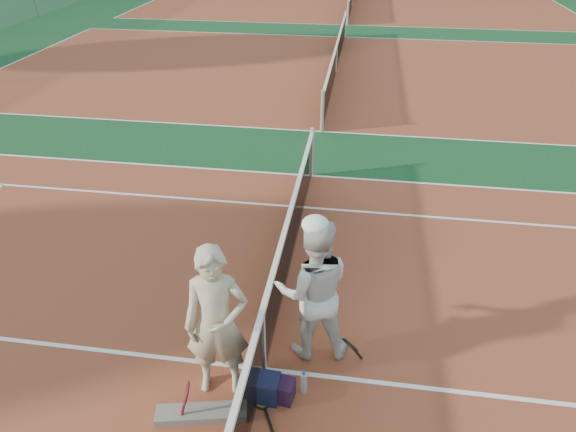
{
  "coord_description": "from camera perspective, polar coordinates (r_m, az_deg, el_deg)",
  "views": [
    {
      "loc": [
        0.97,
        -4.46,
        5.12
      ],
      "look_at": [
        0.0,
        2.07,
        1.05
      ],
      "focal_mm": 32.0,
      "sensor_mm": 36.0,
      "label": 1
    }
  ],
  "objects": [
    {
      "name": "water_bottle",
      "position": [
        6.52,
        1.75,
        -18.01
      ],
      "size": [
        0.09,
        0.09,
        0.3
      ],
      "primitive_type": "cylinder",
      "color": "#C5E1F9",
      "rests_on": "ground"
    },
    {
      "name": "player_a",
      "position": [
        6.01,
        -7.92,
        -11.74
      ],
      "size": [
        0.82,
        0.62,
        2.03
      ],
      "primitive_type": "imported",
      "rotation": [
        0.0,
        0.0,
        0.19
      ],
      "color": "#BCB292",
      "rests_on": "ground"
    },
    {
      "name": "court_far_b",
      "position": [
        31.89,
        7.11,
        22.19
      ],
      "size": [
        23.77,
        10.97,
        0.01
      ],
      "primitive_type": "cube",
      "color": "brown",
      "rests_on": "ground"
    },
    {
      "name": "ground",
      "position": [
        6.86,
        -2.65,
        -16.68
      ],
      "size": [
        130.0,
        130.0,
        0.0
      ],
      "primitive_type": "plane",
      "color": "#103D1F",
      "rests_on": "ground"
    },
    {
      "name": "net_main",
      "position": [
        6.49,
        -2.76,
        -13.68
      ],
      "size": [
        0.1,
        10.98,
        1.02
      ],
      "primitive_type": null,
      "color": "black",
      "rests_on": "ground"
    },
    {
      "name": "court_main",
      "position": [
        6.86,
        -2.65,
        -16.66
      ],
      "size": [
        23.77,
        10.97,
        0.01
      ],
      "primitive_type": "cube",
      "color": "brown",
      "rests_on": "ground"
    },
    {
      "name": "racket_red",
      "position": [
        6.25,
        -11.03,
        -19.73
      ],
      "size": [
        0.23,
        0.3,
        0.59
      ],
      "primitive_type": null,
      "rotation": [
        0.0,
        0.0,
        0.22
      ],
      "color": "maroon",
      "rests_on": "ground"
    },
    {
      "name": "player_b",
      "position": [
        6.43,
        2.82,
        -8.22
      ],
      "size": [
        1.1,
        0.93,
        2.01
      ],
      "primitive_type": "imported",
      "rotation": [
        0.0,
        0.0,
        3.33
      ],
      "color": "silver",
      "rests_on": "ground"
    },
    {
      "name": "net_cover_canvas",
      "position": [
        6.44,
        -9.58,
        -20.83
      ],
      "size": [
        1.08,
        0.46,
        0.11
      ],
      "primitive_type": "cube",
      "rotation": [
        0.0,
        0.0,
        0.21
      ],
      "color": "slate",
      "rests_on": "ground"
    },
    {
      "name": "racket_spare",
      "position": [
        6.54,
        -2.92,
        -19.69
      ],
      "size": [
        0.51,
        0.66,
        0.03
      ],
      "primitive_type": null,
      "rotation": [
        0.0,
        0.0,
        2.03
      ],
      "color": "black",
      "rests_on": "ground"
    },
    {
      "name": "racket_black_held",
      "position": [
        6.72,
        6.85,
        -14.91
      ],
      "size": [
        0.43,
        0.44,
        0.53
      ],
      "primitive_type": null,
      "rotation": [
        0.0,
        0.0,
        3.99
      ],
      "color": "black",
      "rests_on": "ground"
    },
    {
      "name": "court_far_a",
      "position": [
        18.7,
        5.34,
        15.63
      ],
      "size": [
        23.77,
        10.97,
        0.01
      ],
      "primitive_type": "cube",
      "color": "brown",
      "rests_on": "ground"
    },
    {
      "name": "sports_bag_purple",
      "position": [
        6.47,
        -0.96,
        -18.71
      ],
      "size": [
        0.38,
        0.29,
        0.28
      ],
      "primitive_type": "cube",
      "rotation": [
        0.0,
        0.0,
        -0.15
      ],
      "color": "black",
      "rests_on": "ground"
    },
    {
      "name": "sports_bag_navy",
      "position": [
        6.46,
        -2.9,
        -18.46
      ],
      "size": [
        0.43,
        0.31,
        0.33
      ],
      "primitive_type": "cube",
      "rotation": [
        0.0,
        0.0,
        -0.07
      ],
      "color": "black",
      "rests_on": "ground"
    },
    {
      "name": "net_far_a",
      "position": [
        18.57,
        5.42,
        17.14
      ],
      "size": [
        0.1,
        10.98,
        1.02
      ],
      "primitive_type": null,
      "color": "black",
      "rests_on": "ground"
    }
  ]
}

